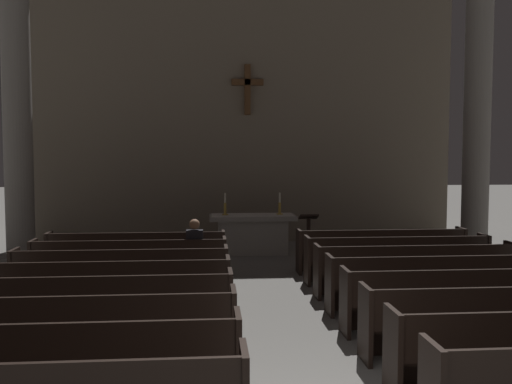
# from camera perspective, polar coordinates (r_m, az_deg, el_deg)

# --- Properties ---
(pew_left_row_2) EXTENTS (3.66, 0.50, 0.95)m
(pew_left_row_2) POSITION_cam_1_polar(r_m,az_deg,el_deg) (6.12, -19.65, -16.22)
(pew_left_row_2) COLOR black
(pew_left_row_2) RESTS_ON ground
(pew_left_row_3) EXTENTS (3.66, 0.50, 0.95)m
(pew_left_row_3) POSITION_cam_1_polar(r_m,az_deg,el_deg) (7.07, -17.46, -13.42)
(pew_left_row_3) COLOR black
(pew_left_row_3) RESTS_ON ground
(pew_left_row_4) EXTENTS (3.66, 0.50, 0.95)m
(pew_left_row_4) POSITION_cam_1_polar(r_m,az_deg,el_deg) (8.03, -15.82, -11.27)
(pew_left_row_4) COLOR black
(pew_left_row_4) RESTS_ON ground
(pew_left_row_5) EXTENTS (3.66, 0.50, 0.95)m
(pew_left_row_5) POSITION_cam_1_polar(r_m,az_deg,el_deg) (9.01, -14.55, -9.59)
(pew_left_row_5) COLOR black
(pew_left_row_5) RESTS_ON ground
(pew_left_row_6) EXTENTS (3.66, 0.50, 0.95)m
(pew_left_row_6) POSITION_cam_1_polar(r_m,az_deg,el_deg) (10.00, -13.54, -8.23)
(pew_left_row_6) COLOR black
(pew_left_row_6) RESTS_ON ground
(pew_left_row_7) EXTENTS (3.66, 0.50, 0.95)m
(pew_left_row_7) POSITION_cam_1_polar(r_m,az_deg,el_deg) (10.99, -12.72, -7.11)
(pew_left_row_7) COLOR black
(pew_left_row_7) RESTS_ON ground
(pew_left_row_8) EXTENTS (3.66, 0.50, 0.95)m
(pew_left_row_8) POSITION_cam_1_polar(r_m,az_deg,el_deg) (11.99, -12.04, -6.18)
(pew_left_row_8) COLOR black
(pew_left_row_8) RESTS_ON ground
(pew_right_row_3) EXTENTS (3.66, 0.50, 0.95)m
(pew_right_row_3) POSITION_cam_1_polar(r_m,az_deg,el_deg) (7.83, 24.20, -11.87)
(pew_right_row_3) COLOR black
(pew_right_row_3) RESTS_ON ground
(pew_right_row_4) EXTENTS (3.66, 0.50, 0.95)m
(pew_right_row_4) POSITION_cam_1_polar(r_m,az_deg,el_deg) (8.71, 20.88, -10.19)
(pew_right_row_4) COLOR black
(pew_right_row_4) RESTS_ON ground
(pew_right_row_5) EXTENTS (3.66, 0.50, 0.95)m
(pew_right_row_5) POSITION_cam_1_polar(r_m,az_deg,el_deg) (9.62, 18.20, -8.80)
(pew_right_row_5) COLOR black
(pew_right_row_5) RESTS_ON ground
(pew_right_row_6) EXTENTS (3.66, 0.50, 0.95)m
(pew_right_row_6) POSITION_cam_1_polar(r_m,az_deg,el_deg) (10.55, 16.01, -7.63)
(pew_right_row_6) COLOR black
(pew_right_row_6) RESTS_ON ground
(pew_right_row_7) EXTENTS (3.66, 0.50, 0.95)m
(pew_right_row_7) POSITION_cam_1_polar(r_m,az_deg,el_deg) (11.50, 14.19, -6.65)
(pew_right_row_7) COLOR black
(pew_right_row_7) RESTS_ON ground
(pew_right_row_8) EXTENTS (3.66, 0.50, 0.95)m
(pew_right_row_8) POSITION_cam_1_polar(r_m,az_deg,el_deg) (12.46, 12.65, -5.82)
(pew_right_row_8) COLOR black
(pew_right_row_8) RESTS_ON ground
(column_left_second) EXTENTS (0.97, 0.97, 6.71)m
(column_left_second) POSITION_cam_1_polar(r_m,az_deg,el_deg) (14.05, -23.15, 6.49)
(column_left_second) COLOR gray
(column_left_second) RESTS_ON ground
(column_right_second) EXTENTS (0.97, 0.97, 6.71)m
(column_right_second) POSITION_cam_1_polar(r_m,az_deg,el_deg) (14.88, 21.62, 6.37)
(column_right_second) COLOR gray
(column_right_second) RESTS_ON ground
(altar) EXTENTS (2.20, 0.90, 1.01)m
(altar) POSITION_cam_1_polar(r_m,az_deg,el_deg) (14.35, -0.36, -4.22)
(altar) COLOR #A8A399
(altar) RESTS_ON ground
(candlestick_left) EXTENTS (0.16, 0.16, 0.56)m
(candlestick_left) POSITION_cam_1_polar(r_m,az_deg,el_deg) (14.24, -3.17, -1.65)
(candlestick_left) COLOR #B79338
(candlestick_left) RESTS_ON altar
(candlestick_right) EXTENTS (0.16, 0.16, 0.56)m
(candlestick_right) POSITION_cam_1_polar(r_m,az_deg,el_deg) (14.34, 2.43, -1.61)
(candlestick_right) COLOR #B79338
(candlestick_right) RESTS_ON altar
(apse_with_cross) EXTENTS (12.01, 0.42, 7.98)m
(apse_with_cross) POSITION_cam_1_polar(r_m,az_deg,el_deg) (16.35, -0.93, 8.92)
(apse_with_cross) COLOR gray
(apse_with_cross) RESTS_ON ground
(lectern) EXTENTS (0.44, 0.36, 1.15)m
(lectern) POSITION_cam_1_polar(r_m,az_deg,el_deg) (13.33, 5.38, -4.80)
(lectern) COLOR black
(lectern) RESTS_ON ground
(lone_worshipper) EXTENTS (0.32, 0.43, 1.32)m
(lone_worshipper) POSITION_cam_1_polar(r_m,az_deg,el_deg) (10.89, -6.26, -5.99)
(lone_worshipper) COLOR #26262B
(lone_worshipper) RESTS_ON ground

